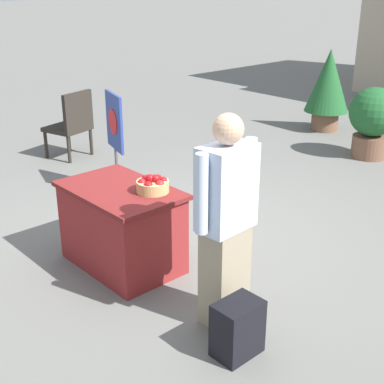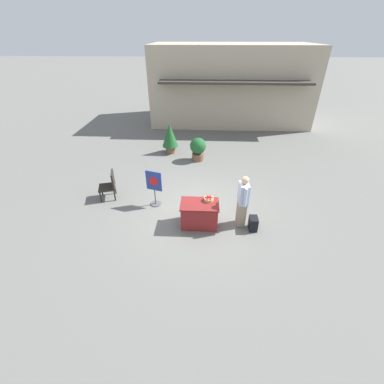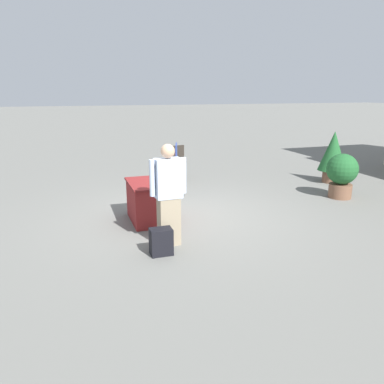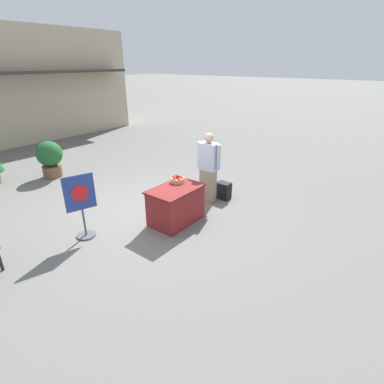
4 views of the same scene
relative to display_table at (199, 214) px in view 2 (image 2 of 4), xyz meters
name	(u,v)px [view 2 (image 2 of 4)]	position (x,y,z in m)	size (l,w,h in m)	color
ground_plane	(197,211)	(-0.08, 0.68, -0.39)	(120.00, 120.00, 0.00)	slate
storefront_building	(230,84)	(1.63, 11.08, 1.84)	(9.49, 5.35, 4.45)	#B7A88E
display_table	(199,214)	(0.00, 0.00, 0.00)	(1.14, 0.74, 0.77)	maroon
apple_basket	(209,199)	(0.27, 0.17, 0.45)	(0.29, 0.29, 0.16)	tan
person_visitor	(243,201)	(1.25, 0.07, 0.46)	(0.28, 0.61, 1.66)	gray
backpack	(253,223)	(1.60, -0.15, -0.18)	(0.24, 0.34, 0.42)	black
poster_board	(154,187)	(-1.52, 1.00, 0.29)	(0.54, 0.36, 1.26)	#4C4C51
patio_chair	(110,184)	(-3.15, 1.36, 0.15)	(0.68, 0.68, 1.00)	#28231E
potted_plant_near_left	(198,148)	(-0.18, 4.64, 0.20)	(0.72, 0.72, 1.05)	brown
potted_plant_far_left	(170,137)	(-1.53, 5.45, 0.41)	(0.76, 0.76, 1.41)	brown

